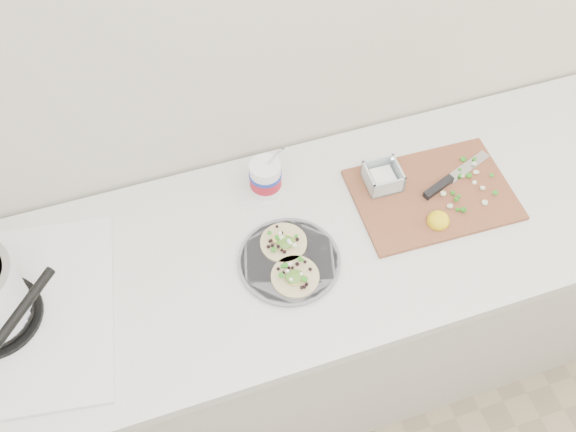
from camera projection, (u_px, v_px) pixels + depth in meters
name	position (u px, v px, depth m)	size (l,w,h in m)	color
counter	(268.00, 323.00, 2.04)	(2.44, 0.66, 0.90)	silver
taco_plate	(289.00, 259.00, 1.63)	(0.26, 0.26, 0.04)	slate
tub	(267.00, 175.00, 1.73)	(0.09, 0.09, 0.20)	white
cutboard	(430.00, 190.00, 1.76)	(0.44, 0.31, 0.07)	brown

